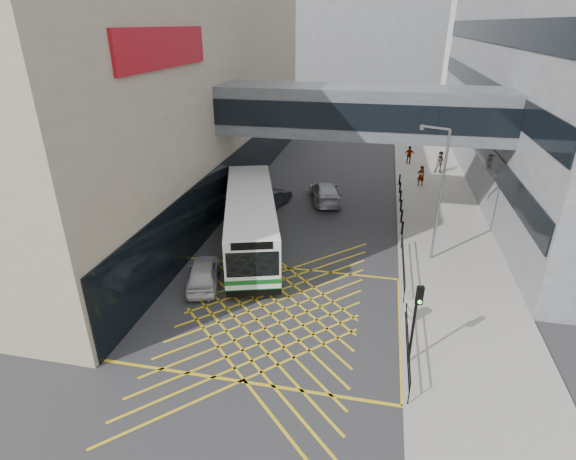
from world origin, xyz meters
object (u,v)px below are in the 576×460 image
Objects in this scene: car_silver at (325,192)px; street_lamp at (438,188)px; bus at (251,219)px; car_white at (203,273)px; litter_bin at (409,312)px; pedestrian_c at (409,155)px; pedestrian_a at (421,176)px; traffic_light at (416,314)px; car_dark at (271,198)px; pedestrian_b at (440,162)px.

car_silver is 11.44m from street_lamp.
car_white is (-1.23, -4.77, -1.14)m from bus.
street_lamp reaches higher than litter_bin.
bus is at bearing 59.85° from pedestrian_c.
bus reaches higher than car_silver.
pedestrian_a reaches higher than pedestrian_c.
traffic_light is 3.95× the size of litter_bin.
car_white is 0.85× the size of car_silver.
litter_bin is (9.57, -12.72, -0.04)m from car_dark.
pedestrian_c reaches higher than litter_bin.
bus reaches higher than pedestrian_b.
bus reaches higher than litter_bin.
bus is 6.34× the size of pedestrian_b.
litter_bin is 0.54× the size of pedestrian_a.
traffic_light is 9.75m from street_lamp.
pedestrian_b reaches higher than car_dark.
pedestrian_c is at bearing 46.21° from bus.
car_silver is 18.61m from traffic_light.
car_white is 11.47m from car_dark.
car_dark is 4.56× the size of litter_bin.
pedestrian_a reaches higher than litter_bin.
pedestrian_a is (10.79, 13.46, -0.82)m from bus.
pedestrian_a is 0.87× the size of pedestrian_b.
litter_bin is (10.44, -1.29, -0.06)m from car_white.
street_lamp is at bearing 116.36° from car_silver.
car_silver is 2.97× the size of pedestrian_a.
car_dark is at bearing 126.94° from litter_bin.
pedestrian_c is (6.68, 11.37, 0.21)m from car_silver.
car_silver is at bearing -125.42° from car_white.
traffic_light is (5.71, -17.63, 1.75)m from car_silver.
pedestrian_c is at bearing -135.16° from car_silver.
street_lamp is (11.78, 5.24, 3.74)m from car_white.
traffic_light is 29.05m from pedestrian_c.
bus is 2.89× the size of car_white.
traffic_light reaches higher than car_white.
car_silver is 2.57× the size of pedestrian_b.
car_silver is at bearing -135.46° from pedestrian_b.
pedestrian_b is (1.92, 3.94, 0.13)m from pedestrian_a.
bus is at bearing 120.82° from traffic_light.
bus is 12.83m from traffic_light.
pedestrian_a is at bearing -161.54° from car_silver.
pedestrian_b is at bearing -138.44° from car_white.
street_lamp is 8.11× the size of litter_bin.
car_silver is at bearing 51.39° from bus.
pedestrian_a is (11.16, 6.79, 0.35)m from car_dark.
bus is at bearing 146.65° from litter_bin.
car_dark is 0.56× the size of street_lamp.
traffic_light is 2.15× the size of pedestrian_a.
car_silver is 8.81m from pedestrian_a.
bus is 3.41× the size of traffic_light.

